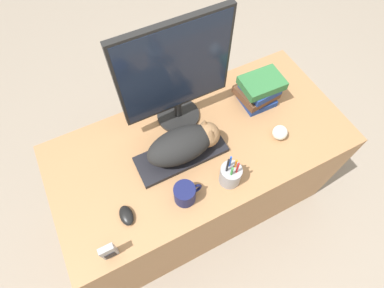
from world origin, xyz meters
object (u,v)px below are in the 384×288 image
(baseball, at_px, (280,133))
(keyboard, at_px, (181,154))
(cat, at_px, (186,143))
(monitor, at_px, (176,73))
(phone, at_px, (109,252))
(coffee_mug, at_px, (185,194))
(book_stack, at_px, (259,90))
(pen_cup, at_px, (230,175))
(computer_mouse, at_px, (126,215))

(baseball, bearing_deg, keyboard, 165.79)
(cat, relative_size, monitor, 0.62)
(baseball, height_order, phone, phone)
(coffee_mug, bearing_deg, baseball, 8.06)
(monitor, xyz_separation_m, book_stack, (0.41, -0.09, -0.23))
(keyboard, relative_size, book_stack, 2.03)
(pen_cup, height_order, book_stack, pen_cup)
(keyboard, xyz_separation_m, pen_cup, (0.14, -0.21, 0.04))
(keyboard, height_order, monitor, monitor)
(baseball, distance_m, phone, 0.93)
(cat, height_order, coffee_mug, cat)
(cat, bearing_deg, monitor, 73.76)
(keyboard, relative_size, coffee_mug, 3.35)
(computer_mouse, bearing_deg, phone, -133.12)
(pen_cup, bearing_deg, baseball, 15.15)
(cat, distance_m, coffee_mug, 0.23)
(computer_mouse, relative_size, phone, 0.88)
(computer_mouse, distance_m, pen_cup, 0.48)
(keyboard, xyz_separation_m, coffee_mug, (-0.07, -0.20, 0.04))
(phone, relative_size, book_stack, 0.50)
(monitor, bearing_deg, pen_cup, -83.07)
(computer_mouse, relative_size, coffee_mug, 0.72)
(cat, bearing_deg, computer_mouse, -156.06)
(monitor, height_order, computer_mouse, monitor)
(cat, distance_m, book_stack, 0.49)
(phone, bearing_deg, baseball, 9.68)
(keyboard, relative_size, baseball, 5.91)
(monitor, height_order, coffee_mug, monitor)
(keyboard, xyz_separation_m, monitor, (0.09, 0.21, 0.30))
(keyboard, distance_m, cat, 0.09)
(baseball, distance_m, book_stack, 0.25)
(coffee_mug, distance_m, book_stack, 0.66)
(computer_mouse, height_order, phone, phone)
(cat, relative_size, book_stack, 1.68)
(computer_mouse, distance_m, coffee_mug, 0.26)
(cat, relative_size, baseball, 4.89)
(keyboard, xyz_separation_m, cat, (0.03, 0.00, 0.08))
(keyboard, height_order, computer_mouse, computer_mouse)
(cat, height_order, computer_mouse, cat)
(coffee_mug, distance_m, phone, 0.38)
(coffee_mug, relative_size, book_stack, 0.61)
(pen_cup, xyz_separation_m, phone, (-0.58, -0.07, -0.00))
(baseball, bearing_deg, book_stack, 83.54)
(keyboard, xyz_separation_m, phone, (-0.44, -0.28, 0.04))
(keyboard, height_order, baseball, baseball)
(pen_cup, bearing_deg, phone, -173.54)
(computer_mouse, bearing_deg, keyboard, 25.57)
(keyboard, distance_m, coffee_mug, 0.21)
(computer_mouse, relative_size, book_stack, 0.44)
(cat, bearing_deg, book_stack, 14.32)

